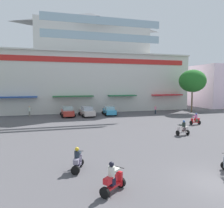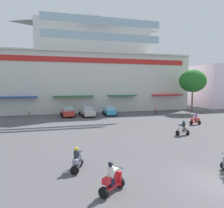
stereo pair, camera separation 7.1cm
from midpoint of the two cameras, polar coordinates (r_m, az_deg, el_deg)
The scene contains 13 objects.
ground_plane at distance 24.07m, azimuth 5.03°, elevation -7.28°, with size 128.00×128.00×0.00m, color #514E52.
colonial_building at distance 46.00m, azimuth -5.38°, elevation 9.23°, with size 38.15×16.97×19.89m.
flank_building_right at distance 56.71m, azimuth 25.58°, elevation 4.25°, with size 9.80×10.27×9.59m.
plaza_tree_1 at distance 42.78m, azimuth 20.51°, elevation 5.70°, with size 5.03×4.59×7.90m.
parked_car_0 at distance 35.82m, azimuth -11.55°, elevation -1.97°, with size 2.37×4.35×1.60m.
parked_car_1 at distance 35.54m, azimuth -6.54°, elevation -1.96°, with size 2.58×4.51×1.61m.
parked_car_2 at distance 36.61m, azimuth -0.64°, elevation -1.79°, with size 2.37×4.01×1.49m.
scooter_rider_0 at distance 10.94m, azimuth 0.14°, elevation -19.27°, with size 1.48×1.31×1.56m.
scooter_rider_2 at distance 13.62m, azimuth -9.08°, elevation -14.48°, with size 0.96×1.53×1.47m.
scooter_rider_3 at distance 30.06m, azimuth 21.16°, elevation -3.89°, with size 1.36×0.61×1.54m.
scooter_rider_4 at distance 23.38m, azimuth 18.21°, elevation -6.27°, with size 1.31×0.56×1.56m.
pedestrian_0 at distance 37.99m, azimuth -20.81°, elevation -1.60°, with size 0.52×0.52×1.65m.
pedestrian_1 at distance 38.85m, azimuth 11.44°, elevation -1.33°, with size 0.47×0.47×1.52m.
Camera 2 is at (-8.40, -8.96, 5.17)m, focal length 34.76 mm.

